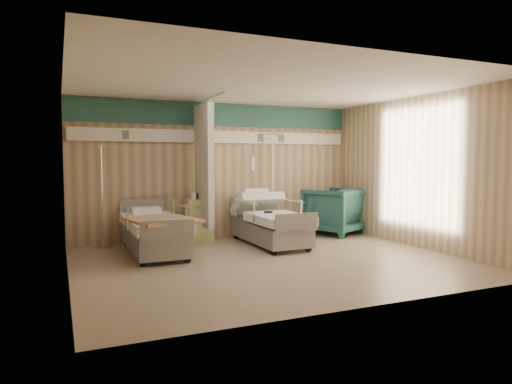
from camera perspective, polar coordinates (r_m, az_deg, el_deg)
ground at (r=7.40m, az=1.81°, el=-8.63°), size 6.00×5.00×0.00m
room_walls at (r=7.45m, az=0.79°, el=5.88°), size 6.04×5.04×2.82m
bed_right at (r=8.75m, az=1.73°, el=-4.57°), size 1.00×2.16×0.63m
bed_left at (r=8.08m, az=-12.60°, el=-5.38°), size 1.00×2.16×0.63m
bedside_cabinet at (r=9.17m, az=-7.22°, el=-3.51°), size 0.50×0.48×0.85m
visitor_armchair at (r=10.15m, az=9.77°, el=-2.32°), size 1.46×1.48×1.02m
waffle_blanket at (r=10.09m, az=9.74°, el=0.75°), size 0.80×0.77×0.07m
iv_stand_right at (r=9.79m, az=2.04°, el=-2.87°), size 0.39×0.39×2.19m
iv_stand_left at (r=8.84m, az=-18.60°, el=-4.22°), size 0.34×0.34×1.89m
call_remote at (r=8.56m, az=1.53°, el=-2.52°), size 0.18×0.13×0.04m
tan_blanket at (r=7.59m, az=-11.73°, el=-3.41°), size 1.20×1.39×0.04m
toiletry_bag at (r=9.12m, az=-7.18°, el=-0.52°), size 0.23×0.18×0.11m
white_cup at (r=9.06m, az=-7.79°, el=-0.45°), size 0.11×0.11×0.15m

